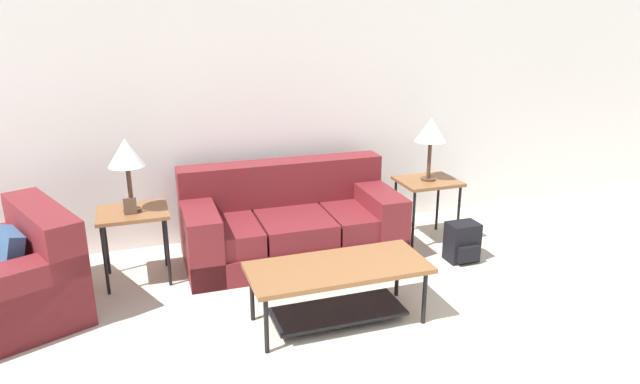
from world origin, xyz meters
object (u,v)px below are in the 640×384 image
Objects in this scene: side_table_right at (428,186)px; table_lamp_left at (126,154)px; backpack at (462,242)px; table_lamp_right at (431,131)px; couch at (290,225)px; armchair at (2,284)px; side_table_left at (133,218)px; coffee_table at (338,280)px.

table_lamp_left is at bearing 180.00° from side_table_right.
side_table_right is at bearing 98.15° from backpack.
backpack is at bearing -81.85° from table_lamp_right.
couch is 1.56m from table_lamp_right.
couch reaches higher than armchair.
backpack is at bearing -11.03° from side_table_left.
side_table_left and side_table_right have the same top height.
armchair is at bearing 160.54° from coffee_table.
armchair is at bearing -174.29° from side_table_right.
couch is 1.56m from table_lamp_left.
coffee_table is at bearing -139.12° from side_table_right.
couch reaches higher than side_table_right.
side_table_right reaches higher than backpack.
backpack is (0.08, -0.54, -0.37)m from side_table_right.
side_table_left is (-1.34, 1.17, 0.21)m from coffee_table.
table_lamp_right is (2.69, 0.00, 0.54)m from side_table_left.
backpack is at bearing -81.85° from side_table_right.
coffee_table is 1.57m from backpack.
table_lamp_left is at bearing 168.97° from backpack.
couch is 3.15× the size of side_table_right.
armchair is 3.84× the size of backpack.
table_lamp_left is at bearing 116.57° from side_table_left.
armchair is 2.23× the size of side_table_right.
backpack is (1.43, 0.63, -0.16)m from coffee_table.
coffee_table is 1.94m from table_lamp_right.
backpack is (2.77, -0.54, -0.37)m from side_table_left.
armchair is 2.42m from coffee_table.
side_table_right is (1.35, -0.08, 0.25)m from couch.
armchair is at bearing -158.82° from table_lamp_left.
side_table_left is at bearing -63.43° from table_lamp_left.
backpack is at bearing -2.73° from armchair.
table_lamp_right is (1.35, 1.17, 0.75)m from coffee_table.
table_lamp_right reaches higher than armchair.
table_lamp_right is 1.68× the size of backpack.
coffee_table is at bearing -19.46° from armchair.
couch is at bearing 156.51° from backpack.
couch is 1.37m from side_table_left.
side_table_left is 1.00× the size of side_table_right.
side_table_left is at bearing 180.00° from side_table_right.
table_lamp_right is at bearing -3.34° from couch.
table_lamp_right reaches higher than backpack.
table_lamp_right is at bearing 90.00° from side_table_right.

